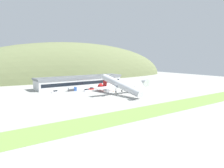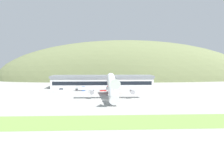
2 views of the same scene
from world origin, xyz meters
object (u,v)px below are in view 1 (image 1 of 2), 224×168
object	(u,v)px
terminal_building	(80,81)
service_car_1	(55,92)
cargo_airplane	(120,85)
service_car_0	(87,90)
service_car_2	(91,89)
traffic_cone_0	(114,91)
fuel_truck	(72,89)

from	to	relation	value
terminal_building	service_car_1	xyz separation A→B (m)	(-27.21, -14.79, -4.48)
cargo_airplane	service_car_0	distance (m)	27.86
terminal_building	service_car_2	size ratio (longest dim) A/B	17.99
service_car_0	service_car_2	size ratio (longest dim) A/B	1.08
cargo_airplane	traffic_cone_0	world-z (taller)	cargo_airplane
terminal_building	traffic_cone_0	distance (m)	36.86
terminal_building	traffic_cone_0	bearing A→B (deg)	-77.36
service_car_1	service_car_2	bearing A→B (deg)	-4.72
terminal_building	traffic_cone_0	world-z (taller)	terminal_building
terminal_building	service_car_1	world-z (taller)	terminal_building
fuel_truck	service_car_2	bearing A→B (deg)	-6.93
service_car_1	service_car_2	world-z (taller)	service_car_2
traffic_cone_0	service_car_0	bearing A→B (deg)	136.12
terminal_building	cargo_airplane	size ratio (longest dim) A/B	1.47
terminal_building	service_car_2	xyz separation A→B (m)	(0.48, -17.08, -4.47)
cargo_airplane	traffic_cone_0	xyz separation A→B (m)	(3.12, 11.17, -5.99)
cargo_airplane	service_car_0	xyz separation A→B (m)	(-11.16, 24.91, -5.62)
terminal_building	service_car_2	bearing A→B (deg)	-88.40
service_car_1	service_car_0	bearing A→B (deg)	-18.82
cargo_airplane	service_car_1	bearing A→B (deg)	135.05
service_car_2	traffic_cone_0	world-z (taller)	service_car_2
service_car_1	fuel_truck	xyz separation A→B (m)	(12.68, -0.46, 0.82)
cargo_airplane	service_car_1	size ratio (longest dim) A/B	10.96
cargo_airplane	service_car_2	bearing A→B (deg)	98.41
terminal_building	service_car_0	distance (m)	23.24
service_car_0	service_car_2	world-z (taller)	service_car_2
service_car_0	fuel_truck	bearing A→B (deg)	141.03
terminal_building	service_car_1	distance (m)	31.29
service_car_2	traffic_cone_0	bearing A→B (deg)	-67.97
cargo_airplane	fuel_truck	distance (m)	37.37
service_car_0	service_car_2	xyz separation A→B (m)	(6.76, 4.85, 0.02)
fuel_truck	traffic_cone_0	distance (m)	30.42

